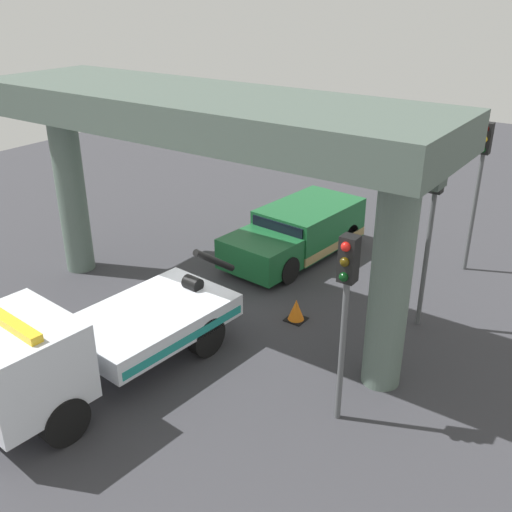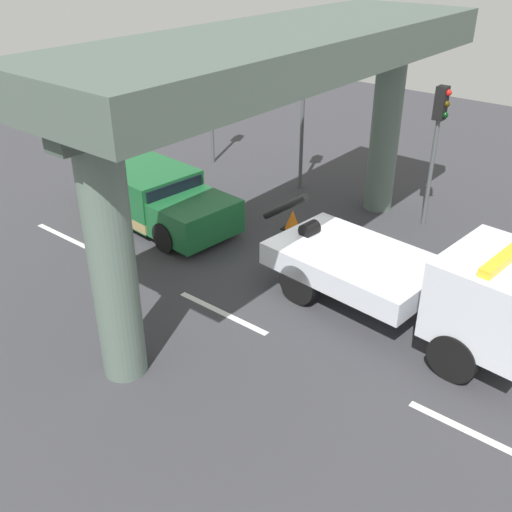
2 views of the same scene
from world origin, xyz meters
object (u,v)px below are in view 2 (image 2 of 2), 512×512
towed_van_green (151,196)px  traffic_light_near (210,71)px  traffic_cone_orange (293,220)px  tow_truck_white (431,283)px  traffic_light_far (304,90)px  traffic_light_mid (438,127)px

towed_van_green → traffic_light_near: bearing=112.5°
traffic_light_near → traffic_cone_orange: bearing=-25.7°
tow_truck_white → traffic_light_far: size_ratio=1.62×
traffic_light_mid → traffic_light_near: bearing=180.0°
traffic_light_near → traffic_cone_orange: size_ratio=7.62×
traffic_light_near → traffic_light_mid: (8.50, -0.00, -0.37)m
tow_truck_white → traffic_light_near: (-10.84, 4.93, 2.14)m
tow_truck_white → traffic_light_mid: (-2.34, 4.93, 1.77)m
tow_truck_white → traffic_light_mid: traffic_light_mid is taller
traffic_light_far → traffic_cone_orange: traffic_light_far is taller
tow_truck_white → traffic_light_far: traffic_light_far is taller
towed_van_green → tow_truck_white: bearing=-0.5°
traffic_light_near → traffic_light_far: 4.00m
tow_truck_white → traffic_cone_orange: tow_truck_white is taller
tow_truck_white → traffic_light_far: 8.69m
traffic_light_mid → traffic_cone_orange: bearing=-136.2°
towed_van_green → traffic_light_far: size_ratio=1.18×
towed_van_green → traffic_light_near: size_ratio=1.17×
traffic_light_near → traffic_light_mid: 8.51m
towed_van_green → traffic_light_far: (1.98, 4.86, 2.51)m
traffic_light_mid → traffic_light_far: bearing=180.0°
towed_van_green → traffic_light_mid: 8.39m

